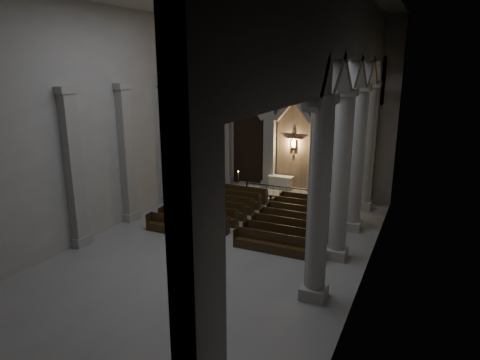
{
  "coord_description": "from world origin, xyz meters",
  "views": [
    {
      "loc": [
        9.21,
        -17.6,
        9.05
      ],
      "look_at": [
        -0.28,
        3.0,
        2.85
      ],
      "focal_mm": 32.0,
      "sensor_mm": 36.0,
      "label": 1
    }
  ],
  "objects_px": {
    "pews": "(253,217)",
    "candle_stand_right": "(325,197)",
    "worshipper": "(271,204)",
    "altar": "(281,182)",
    "candle_stand_left": "(238,187)",
    "altar_rail": "(280,191)"
  },
  "relations": [
    {
      "from": "candle_stand_left",
      "to": "candle_stand_right",
      "type": "bearing_deg",
      "value": 4.4
    },
    {
      "from": "altar",
      "to": "candle_stand_left",
      "type": "xyz_separation_m",
      "value": [
        -2.55,
        -1.95,
        -0.17
      ]
    },
    {
      "from": "candle_stand_right",
      "to": "worshipper",
      "type": "relative_size",
      "value": 1.09
    },
    {
      "from": "candle_stand_left",
      "to": "worshipper",
      "type": "xyz_separation_m",
      "value": [
        3.64,
        -3.01,
        0.12
      ]
    },
    {
      "from": "altar",
      "to": "candle_stand_left",
      "type": "distance_m",
      "value": 3.21
    },
    {
      "from": "pews",
      "to": "worshipper",
      "type": "distance_m",
      "value": 2.06
    },
    {
      "from": "pews",
      "to": "candle_stand_right",
      "type": "bearing_deg",
      "value": 61.95
    },
    {
      "from": "altar_rail",
      "to": "worshipper",
      "type": "relative_size",
      "value": 4.5
    },
    {
      "from": "altar",
      "to": "candle_stand_right",
      "type": "relative_size",
      "value": 1.46
    },
    {
      "from": "candle_stand_right",
      "to": "worshipper",
      "type": "xyz_separation_m",
      "value": [
        -2.6,
        -3.49,
        0.23
      ]
    },
    {
      "from": "altar",
      "to": "candle_stand_right",
      "type": "distance_m",
      "value": 3.98
    },
    {
      "from": "pews",
      "to": "worshipper",
      "type": "xyz_separation_m",
      "value": [
        0.34,
        2.02,
        0.24
      ]
    },
    {
      "from": "altar_rail",
      "to": "worshipper",
      "type": "xyz_separation_m",
      "value": [
        0.34,
        -2.65,
        -0.1
      ]
    },
    {
      "from": "altar_rail",
      "to": "candle_stand_right",
      "type": "relative_size",
      "value": 4.11
    },
    {
      "from": "candle_stand_right",
      "to": "worshipper",
      "type": "distance_m",
      "value": 4.36
    },
    {
      "from": "altar",
      "to": "candle_stand_left",
      "type": "bearing_deg",
      "value": -142.67
    },
    {
      "from": "candle_stand_left",
      "to": "altar_rail",
      "type": "bearing_deg",
      "value": -6.27
    },
    {
      "from": "altar_rail",
      "to": "worshipper",
      "type": "distance_m",
      "value": 2.68
    },
    {
      "from": "candle_stand_left",
      "to": "worshipper",
      "type": "relative_size",
      "value": 1.44
    },
    {
      "from": "altar",
      "to": "altar_rail",
      "type": "relative_size",
      "value": 0.35
    },
    {
      "from": "candle_stand_left",
      "to": "candle_stand_right",
      "type": "distance_m",
      "value": 6.26
    },
    {
      "from": "altar_rail",
      "to": "pews",
      "type": "height_order",
      "value": "pews"
    }
  ]
}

